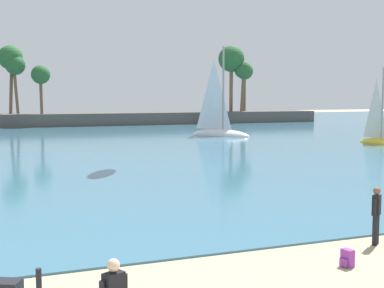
{
  "coord_description": "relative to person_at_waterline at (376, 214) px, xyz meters",
  "views": [
    {
      "loc": [
        -3.38,
        -5.19,
        4.24
      ],
      "look_at": [
        2.6,
        10.12,
        2.73
      ],
      "focal_mm": 48.95,
      "sensor_mm": 36.0,
      "label": 1
    }
  ],
  "objects": [
    {
      "name": "sailboat_near_shore",
      "position": [
        12.49,
        38.58,
        0.07
      ],
      "size": [
        5.62,
        6.88,
        10.04
      ],
      "color": "white",
      "rests_on": "sea"
    },
    {
      "name": "sailboat_mid_bay",
      "position": [
        21.64,
        24.87,
        -0.19
      ],
      "size": [
        1.55,
        4.95,
        7.14
      ],
      "color": "yellow",
      "rests_on": "sea"
    },
    {
      "name": "backpack_near_kite",
      "position": [
        -2.0,
        -1.31,
        -0.69
      ],
      "size": [
        0.31,
        0.33,
        0.44
      ],
      "color": "purple",
      "rests_on": "ground"
    },
    {
      "name": "sea",
      "position": [
        -6.85,
        52.11,
        -0.86
      ],
      "size": [
        220.0,
        102.77,
        0.06
      ],
      "primitive_type": "cube",
      "color": "#386B84",
      "rests_on": "ground"
    },
    {
      "name": "person_at_waterline",
      "position": [
        0.0,
        0.0,
        0.0
      ],
      "size": [
        0.45,
        0.38,
        1.67
      ],
      "color": "black",
      "rests_on": "ground"
    }
  ]
}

